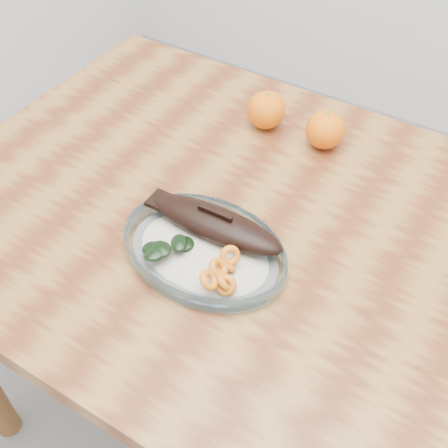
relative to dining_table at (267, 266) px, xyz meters
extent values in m
plane|color=slate|center=(0.00, 0.00, -0.65)|extent=(3.00, 3.00, 0.00)
cube|color=brown|center=(0.00, 0.00, 0.08)|extent=(1.20, 0.80, 0.04)
cylinder|color=brown|center=(-0.54, 0.34, -0.30)|extent=(0.06, 0.06, 0.71)
ellipsoid|color=white|center=(-0.06, -0.11, 0.10)|extent=(0.51, 0.37, 0.01)
torus|color=#8DC0DA|center=(-0.06, -0.11, 0.11)|extent=(0.51, 0.51, 0.03)
ellipsoid|color=silver|center=(-0.06, -0.11, 0.12)|extent=(0.45, 0.32, 0.02)
ellipsoid|color=black|center=(-0.07, -0.07, 0.15)|extent=(0.24, 0.07, 0.04)
ellipsoid|color=black|center=(-0.07, -0.07, 0.14)|extent=(0.20, 0.06, 0.02)
cube|color=black|center=(-0.17, -0.07, 0.15)|extent=(0.05, 0.04, 0.01)
cube|color=black|center=(-0.07, -0.07, 0.17)|extent=(0.06, 0.01, 0.02)
torus|color=#D7590F|center=(-0.01, -0.13, 0.14)|extent=(0.04, 0.03, 0.04)
torus|color=#D7590F|center=(0.00, -0.15, 0.14)|extent=(0.04, 0.04, 0.04)
torus|color=#D7590F|center=(0.01, -0.16, 0.14)|extent=(0.04, 0.04, 0.04)
torus|color=#D7590F|center=(-0.01, -0.15, 0.14)|extent=(0.04, 0.04, 0.03)
torus|color=#D7590F|center=(-0.01, -0.17, 0.15)|extent=(0.04, 0.05, 0.04)
torus|color=#D7590F|center=(-0.01, -0.14, 0.15)|extent=(0.04, 0.04, 0.03)
torus|color=#D7590F|center=(-0.01, -0.11, 0.15)|extent=(0.04, 0.05, 0.04)
ellipsoid|color=black|center=(-0.09, -0.12, 0.14)|extent=(0.05, 0.05, 0.01)
ellipsoid|color=black|center=(-0.12, -0.15, 0.14)|extent=(0.05, 0.05, 0.01)
ellipsoid|color=black|center=(-0.09, -0.13, 0.15)|extent=(0.04, 0.04, 0.01)
ellipsoid|color=black|center=(-0.11, -0.15, 0.15)|extent=(0.04, 0.04, 0.01)
ellipsoid|color=black|center=(-0.11, -0.17, 0.15)|extent=(0.04, 0.04, 0.01)
sphere|color=#F15504|center=(-0.14, 0.24, 0.14)|extent=(0.08, 0.08, 0.08)
sphere|color=#F15504|center=(-0.02, 0.25, 0.14)|extent=(0.07, 0.07, 0.07)
camera|label=1|loc=(0.26, -0.58, 0.78)|focal=45.00mm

